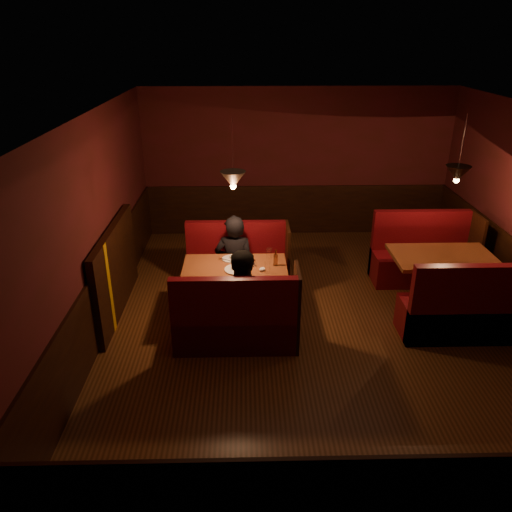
{
  "coord_description": "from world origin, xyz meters",
  "views": [
    {
      "loc": [
        -1.04,
        -6.15,
        3.82
      ],
      "look_at": [
        -0.89,
        0.2,
        0.95
      ],
      "focal_mm": 35.0,
      "sensor_mm": 36.0,
      "label": 1
    }
  ],
  "objects_px": {
    "main_table": "(236,278)",
    "diner_b": "(246,286)",
    "main_bench_near": "(237,325)",
    "diner_a": "(234,247)",
    "second_table": "(441,269)",
    "second_bench_far": "(422,259)",
    "main_bench_far": "(238,269)",
    "second_bench_near": "(465,314)"
  },
  "relations": [
    {
      "from": "second_bench_far",
      "to": "diner_b",
      "type": "bearing_deg",
      "value": -149.02
    },
    {
      "from": "main_bench_far",
      "to": "diner_b",
      "type": "height_order",
      "value": "diner_b"
    },
    {
      "from": "second_bench_far",
      "to": "diner_a",
      "type": "relative_size",
      "value": 0.96
    },
    {
      "from": "main_bench_far",
      "to": "second_bench_near",
      "type": "bearing_deg",
      "value": -26.11
    },
    {
      "from": "main_bench_far",
      "to": "diner_a",
      "type": "bearing_deg",
      "value": -100.14
    },
    {
      "from": "main_table",
      "to": "main_bench_far",
      "type": "distance_m",
      "value": 0.87
    },
    {
      "from": "main_bench_near",
      "to": "second_table",
      "type": "xyz_separation_m",
      "value": [
        3.02,
        1.05,
        0.27
      ]
    },
    {
      "from": "main_table",
      "to": "main_bench_near",
      "type": "xyz_separation_m",
      "value": [
        0.02,
        -0.84,
        -0.26
      ]
    },
    {
      "from": "main_bench_far",
      "to": "second_bench_near",
      "type": "xyz_separation_m",
      "value": [
        3.05,
        -1.5,
        0.02
      ]
    },
    {
      "from": "second_table",
      "to": "second_bench_far",
      "type": "xyz_separation_m",
      "value": [
        0.03,
        0.88,
        -0.25
      ]
    },
    {
      "from": "second_bench_far",
      "to": "second_bench_near",
      "type": "height_order",
      "value": "same"
    },
    {
      "from": "second_table",
      "to": "diner_b",
      "type": "bearing_deg",
      "value": -163.12
    },
    {
      "from": "diner_b",
      "to": "second_bench_far",
      "type": "bearing_deg",
      "value": 10.6
    },
    {
      "from": "second_bench_near",
      "to": "diner_a",
      "type": "bearing_deg",
      "value": 158.16
    },
    {
      "from": "main_bench_far",
      "to": "main_bench_near",
      "type": "height_order",
      "value": "same"
    },
    {
      "from": "second_table",
      "to": "diner_b",
      "type": "height_order",
      "value": "diner_b"
    },
    {
      "from": "main_table",
      "to": "second_table",
      "type": "bearing_deg",
      "value": 4.08
    },
    {
      "from": "second_bench_far",
      "to": "second_bench_near",
      "type": "bearing_deg",
      "value": -90.0
    },
    {
      "from": "main_bench_far",
      "to": "diner_b",
      "type": "xyz_separation_m",
      "value": [
        0.12,
        -1.49,
        0.47
      ]
    },
    {
      "from": "main_bench_near",
      "to": "diner_a",
      "type": "distance_m",
      "value": 1.5
    },
    {
      "from": "main_bench_near",
      "to": "diner_a",
      "type": "height_order",
      "value": "diner_a"
    },
    {
      "from": "second_table",
      "to": "diner_a",
      "type": "xyz_separation_m",
      "value": [
        -3.06,
        0.36,
        0.23
      ]
    },
    {
      "from": "main_bench_far",
      "to": "second_bench_near",
      "type": "relative_size",
      "value": 0.99
    },
    {
      "from": "main_bench_far",
      "to": "second_bench_far",
      "type": "xyz_separation_m",
      "value": [
        3.05,
        0.26,
        0.02
      ]
    },
    {
      "from": "second_table",
      "to": "main_bench_far",
      "type": "bearing_deg",
      "value": 168.48
    },
    {
      "from": "main_table",
      "to": "diner_b",
      "type": "distance_m",
      "value": 0.71
    },
    {
      "from": "second_bench_far",
      "to": "second_bench_near",
      "type": "xyz_separation_m",
      "value": [
        0.0,
        -1.76,
        0.0
      ]
    },
    {
      "from": "main_table",
      "to": "diner_b",
      "type": "height_order",
      "value": "diner_b"
    },
    {
      "from": "main_table",
      "to": "second_bench_far",
      "type": "bearing_deg",
      "value": 19.66
    },
    {
      "from": "main_bench_near",
      "to": "second_bench_near",
      "type": "distance_m",
      "value": 3.06
    },
    {
      "from": "main_bench_near",
      "to": "second_bench_near",
      "type": "height_order",
      "value": "second_bench_near"
    },
    {
      "from": "main_table",
      "to": "second_bench_near",
      "type": "distance_m",
      "value": 3.15
    },
    {
      "from": "main_table",
      "to": "second_bench_far",
      "type": "xyz_separation_m",
      "value": [
        3.07,
        1.1,
        -0.24
      ]
    },
    {
      "from": "main_table",
      "to": "second_bench_far",
      "type": "relative_size",
      "value": 0.9
    },
    {
      "from": "diner_a",
      "to": "second_bench_far",
      "type": "bearing_deg",
      "value": -163.79
    },
    {
      "from": "second_bench_near",
      "to": "diner_a",
      "type": "relative_size",
      "value": 0.96
    },
    {
      "from": "main_table",
      "to": "diner_a",
      "type": "relative_size",
      "value": 0.87
    },
    {
      "from": "main_bench_near",
      "to": "main_bench_far",
      "type": "bearing_deg",
      "value": 90.0
    },
    {
      "from": "main_table",
      "to": "main_bench_near",
      "type": "height_order",
      "value": "main_bench_near"
    },
    {
      "from": "main_bench_near",
      "to": "diner_a",
      "type": "relative_size",
      "value": 0.95
    },
    {
      "from": "main_table",
      "to": "diner_b",
      "type": "bearing_deg",
      "value": -78.06
    },
    {
      "from": "second_table",
      "to": "diner_a",
      "type": "bearing_deg",
      "value": 173.28
    }
  ]
}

